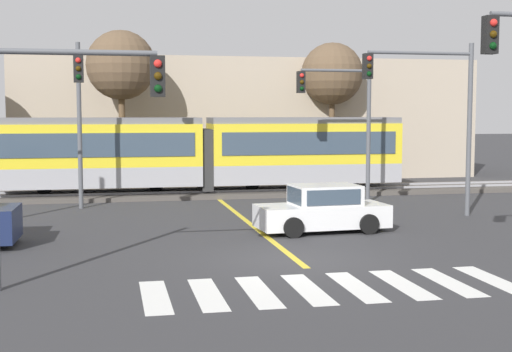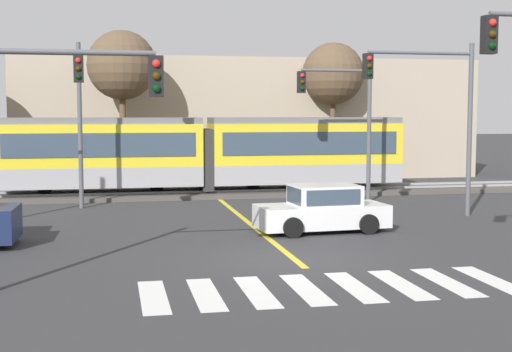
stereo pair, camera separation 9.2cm
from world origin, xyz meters
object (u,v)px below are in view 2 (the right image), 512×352
object	(u,v)px
traffic_light_far_left	(105,101)
bare_tree_east	(333,74)
light_rail_tram	(205,151)
traffic_light_far_right	(346,109)
sedan_crossing	(322,210)
traffic_light_near_left	(54,118)
bare_tree_west	(122,66)
traffic_light_mid_right	(435,101)

from	to	relation	value
traffic_light_far_left	bare_tree_east	bearing A→B (deg)	35.93
light_rail_tram	traffic_light_far_right	xyz separation A→B (m)	(5.45, -4.06, 1.92)
traffic_light_far_left	traffic_light_far_right	size ratio (longest dim) A/B	1.08
sedan_crossing	traffic_light_far_right	size ratio (longest dim) A/B	0.71
traffic_light_near_left	traffic_light_far_left	distance (m)	13.36
light_rail_tram	traffic_light_far_left	distance (m)	6.20
bare_tree_west	bare_tree_east	distance (m)	11.67
traffic_light_mid_right	bare_tree_east	world-z (taller)	bare_tree_east
traffic_light_near_left	bare_tree_east	distance (m)	26.05
traffic_light_near_left	bare_tree_west	size ratio (longest dim) A/B	0.71
light_rail_tram	sedan_crossing	distance (m)	11.33
traffic_light_far_right	sedan_crossing	bearing A→B (deg)	-114.04
traffic_light_far_right	traffic_light_far_left	bearing A→B (deg)	177.68
traffic_light_near_left	bare_tree_west	distance (m)	20.87
bare_tree_east	traffic_light_far_right	bearing A→B (deg)	-104.44
traffic_light_far_right	bare_tree_east	world-z (taller)	bare_tree_east
light_rail_tram	bare_tree_east	distance (m)	10.25
sedan_crossing	bare_tree_east	size ratio (longest dim) A/B	0.56
light_rail_tram	bare_tree_east	xyz separation A→B (m)	(7.86, 5.29, 3.90)
bare_tree_west	traffic_light_mid_right	bearing A→B (deg)	-48.29
bare_tree_west	bare_tree_east	size ratio (longest dim) A/B	1.03
light_rail_tram	traffic_light_far_right	distance (m)	7.06
sedan_crossing	traffic_light_far_left	world-z (taller)	traffic_light_far_left
traffic_light_mid_right	light_rail_tram	bearing A→B (deg)	130.19
traffic_light_near_left	bare_tree_east	size ratio (longest dim) A/B	0.74
traffic_light_mid_right	bare_tree_east	distance (m)	14.06
traffic_light_near_left	bare_tree_east	world-z (taller)	bare_tree_east
traffic_light_far_left	traffic_light_far_right	bearing A→B (deg)	-2.32
traffic_light_mid_right	traffic_light_far_right	distance (m)	4.97
light_rail_tram	traffic_light_mid_right	xyz separation A→B (m)	(7.31, -8.66, 2.20)
bare_tree_west	traffic_light_far_left	bearing A→B (deg)	-96.13
bare_tree_west	light_rail_tram	bearing A→B (deg)	-44.97
sedan_crossing	bare_tree_east	distance (m)	17.97
traffic_light_mid_right	bare_tree_west	distance (m)	16.65
bare_tree_east	light_rail_tram	bearing A→B (deg)	-146.05
light_rail_tram	bare_tree_west	size ratio (longest dim) A/B	2.33
sedan_crossing	traffic_light_mid_right	xyz separation A→B (m)	(4.95, 2.34, 3.55)
traffic_light_near_left	bare_tree_west	world-z (taller)	bare_tree_west
traffic_light_near_left	traffic_light_far_left	size ratio (longest dim) A/B	0.86
light_rail_tram	traffic_light_near_left	xyz separation A→B (m)	(-5.49, -16.96, 1.67)
sedan_crossing	traffic_light_near_left	bearing A→B (deg)	-142.73
traffic_light_mid_right	traffic_light_far_left	xyz separation A→B (m)	(-11.79, 5.00, 0.05)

